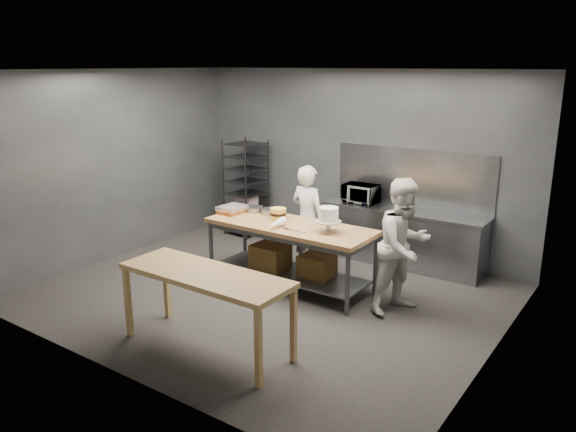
# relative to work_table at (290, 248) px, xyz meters

# --- Properties ---
(ground) EXTENTS (6.00, 6.00, 0.00)m
(ground) POSITION_rel_work_table_xyz_m (-0.08, -0.44, -0.57)
(ground) COLOR black
(ground) RESTS_ON ground
(back_wall) EXTENTS (6.00, 0.04, 3.00)m
(back_wall) POSITION_rel_work_table_xyz_m (-0.08, 2.06, 0.93)
(back_wall) COLOR #4C4F54
(back_wall) RESTS_ON ground
(work_table) EXTENTS (2.40, 0.90, 0.92)m
(work_table) POSITION_rel_work_table_xyz_m (0.00, 0.00, 0.00)
(work_table) COLOR #94633B
(work_table) RESTS_ON ground
(near_counter) EXTENTS (2.00, 0.70, 0.90)m
(near_counter) POSITION_rel_work_table_xyz_m (0.28, -2.02, 0.24)
(near_counter) COLOR #9C6E40
(near_counter) RESTS_ON ground
(back_counter) EXTENTS (2.60, 0.60, 0.90)m
(back_counter) POSITION_rel_work_table_xyz_m (0.92, 1.74, -0.12)
(back_counter) COLOR slate
(back_counter) RESTS_ON ground
(splashback_panel) EXTENTS (2.60, 0.02, 0.90)m
(splashback_panel) POSITION_rel_work_table_xyz_m (0.92, 2.04, 0.78)
(splashback_panel) COLOR slate
(splashback_panel) RESTS_ON back_counter
(speed_rack) EXTENTS (0.64, 0.69, 1.75)m
(speed_rack) POSITION_rel_work_table_xyz_m (-2.13, 1.66, 0.28)
(speed_rack) COLOR black
(speed_rack) RESTS_ON ground
(chef_behind) EXTENTS (0.64, 0.46, 1.63)m
(chef_behind) POSITION_rel_work_table_xyz_m (-0.15, 0.69, 0.24)
(chef_behind) COLOR silver
(chef_behind) RESTS_ON ground
(chef_right) EXTENTS (0.92, 1.03, 1.73)m
(chef_right) POSITION_rel_work_table_xyz_m (1.64, 0.14, 0.29)
(chef_right) COLOR beige
(chef_right) RESTS_ON ground
(microwave) EXTENTS (0.54, 0.37, 0.30)m
(microwave) POSITION_rel_work_table_xyz_m (0.18, 1.74, 0.48)
(microwave) COLOR black
(microwave) RESTS_ON back_counter
(frosted_cake_stand) EXTENTS (0.34, 0.34, 0.34)m
(frosted_cake_stand) POSITION_rel_work_table_xyz_m (0.64, -0.04, 0.57)
(frosted_cake_stand) COLOR #B8AB93
(frosted_cake_stand) RESTS_ON work_table
(layer_cake) EXTENTS (0.23, 0.23, 0.16)m
(layer_cake) POSITION_rel_work_table_xyz_m (-0.29, 0.12, 0.43)
(layer_cake) COLOR #E9CF4A
(layer_cake) RESTS_ON work_table
(cake_pans) EXTENTS (0.54, 0.29, 0.07)m
(cake_pans) POSITION_rel_work_table_xyz_m (-0.72, 0.27, 0.39)
(cake_pans) COLOR gray
(cake_pans) RESTS_ON work_table
(piping_bag) EXTENTS (0.13, 0.38, 0.12)m
(piping_bag) POSITION_rel_work_table_xyz_m (-0.03, -0.29, 0.41)
(piping_bag) COLOR white
(piping_bag) RESTS_ON work_table
(offset_spatula) EXTENTS (0.36, 0.02, 0.02)m
(offset_spatula) POSITION_rel_work_table_xyz_m (0.19, -0.24, 0.35)
(offset_spatula) COLOR slate
(offset_spatula) RESTS_ON work_table
(pastry_clamshells) EXTENTS (0.32, 0.39, 0.11)m
(pastry_clamshells) POSITION_rel_work_table_xyz_m (-1.05, -0.00, 0.40)
(pastry_clamshells) COLOR #A16020
(pastry_clamshells) RESTS_ON work_table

